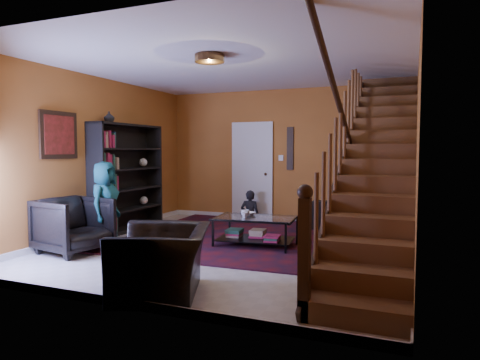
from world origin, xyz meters
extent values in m
plane|color=beige|center=(0.00, 0.00, 0.00)|extent=(5.50, 5.50, 0.00)
plane|color=#BB6E29|center=(0.00, 2.75, 1.40)|extent=(5.20, 0.00, 5.20)
plane|color=#BB6E29|center=(0.00, -2.75, 1.40)|extent=(5.20, 0.00, 5.20)
plane|color=#BB6E29|center=(-2.60, 0.00, 1.40)|extent=(0.00, 5.50, 5.50)
plane|color=#BB6E29|center=(2.60, 0.00, 1.40)|extent=(0.00, 5.50, 5.50)
plane|color=white|center=(0.00, 0.00, 2.80)|extent=(5.50, 5.50, 0.00)
cube|color=silver|center=(0.00, 2.74, 0.05)|extent=(5.20, 0.02, 0.10)
cube|color=silver|center=(-2.59, 0.00, 0.05)|extent=(0.02, 5.50, 0.10)
cube|color=#BB6E29|center=(2.12, 0.00, 1.32)|extent=(0.95, 4.92, 2.83)
cube|color=black|center=(1.67, 0.00, 1.40)|extent=(0.04, 5.02, 3.02)
cylinder|color=black|center=(1.70, 0.00, 1.85)|extent=(0.07, 4.20, 2.44)
cube|color=black|center=(1.70, -2.40, 0.55)|extent=(0.10, 0.10, 1.10)
cube|color=black|center=(-2.41, 0.60, 1.00)|extent=(0.35, 1.80, 2.00)
cube|color=black|center=(-2.41, 0.60, 0.40)|extent=(0.35, 1.72, 0.03)
cube|color=black|center=(-2.41, 0.60, 1.16)|extent=(0.35, 1.72, 0.03)
cube|color=silver|center=(-0.70, 2.73, 1.02)|extent=(0.82, 0.05, 2.05)
cube|color=maroon|center=(-2.57, -0.90, 1.75)|extent=(0.04, 0.74, 0.74)
cube|color=black|center=(0.15, 2.73, 1.55)|extent=(0.14, 0.03, 0.90)
cylinder|color=#3F2814|center=(0.00, -0.80, 2.74)|extent=(0.40, 0.40, 0.10)
cube|color=#4A0D12|center=(-0.18, 1.02, 0.01)|extent=(3.92, 4.43, 0.02)
imported|color=black|center=(1.50, 2.30, 0.28)|extent=(1.99, 0.93, 0.56)
imported|color=black|center=(-2.05, -1.18, 0.41)|extent=(1.04, 1.02, 0.82)
imported|color=black|center=(0.14, -2.25, 0.35)|extent=(1.27, 1.35, 0.70)
imported|color=black|center=(-0.61, 2.35, 0.11)|extent=(0.44, 0.32, 1.12)
imported|color=black|center=(1.24, 2.35, 0.14)|extent=(0.62, 0.51, 1.18)
imported|color=#164956|center=(-1.95, -0.61, 0.67)|extent=(0.55, 0.73, 1.34)
cube|color=black|center=(-0.29, -0.12, 0.23)|extent=(0.03, 0.03, 0.46)
cube|color=black|center=(0.88, -0.12, 0.23)|extent=(0.03, 0.03, 0.46)
cube|color=black|center=(-0.29, 0.53, 0.23)|extent=(0.03, 0.03, 0.46)
cube|color=black|center=(0.88, 0.53, 0.23)|extent=(0.03, 0.03, 0.46)
cube|color=black|center=(0.30, 0.20, 0.12)|extent=(1.23, 0.77, 0.02)
cube|color=silver|center=(0.30, 0.20, 0.46)|extent=(1.29, 0.83, 0.02)
imported|color=#999999|center=(0.13, 0.20, 0.52)|extent=(0.14, 0.14, 0.10)
imported|color=#999999|center=(0.17, 0.07, 0.51)|extent=(0.12, 0.12, 0.08)
imported|color=#999999|center=(0.13, 0.36, 0.49)|extent=(0.23, 0.23, 0.05)
imported|color=#999999|center=(-2.41, 0.10, 2.10)|extent=(0.18, 0.18, 0.19)
cylinder|color=red|center=(-0.60, -1.10, 0.11)|extent=(0.18, 0.18, 0.18)
camera|label=1|loc=(2.56, -6.03, 1.51)|focal=32.00mm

